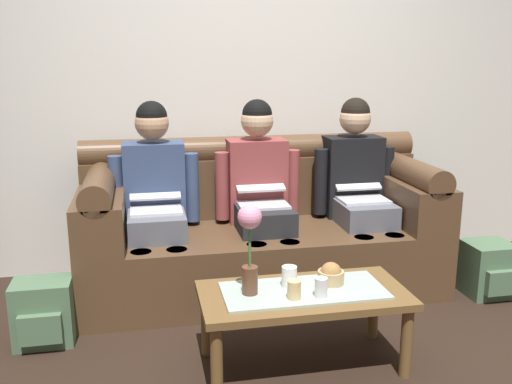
# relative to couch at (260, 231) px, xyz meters

# --- Properties ---
(ground_plane) EXTENTS (14.00, 14.00, 0.00)m
(ground_plane) POSITION_rel_couch_xyz_m (0.00, -1.17, -0.37)
(ground_plane) COLOR black
(back_wall_patterned) EXTENTS (6.00, 0.12, 2.90)m
(back_wall_patterned) POSITION_rel_couch_xyz_m (0.00, 0.53, 1.08)
(back_wall_patterned) COLOR silver
(back_wall_patterned) RESTS_ON ground_plane
(couch) EXTENTS (2.26, 0.88, 0.96)m
(couch) POSITION_rel_couch_xyz_m (0.00, 0.00, 0.00)
(couch) COLOR #513823
(couch) RESTS_ON ground_plane
(person_left) EXTENTS (0.56, 0.67, 1.22)m
(person_left) POSITION_rel_couch_xyz_m (-0.66, -0.00, 0.29)
(person_left) COLOR #595B66
(person_left) RESTS_ON ground_plane
(person_middle) EXTENTS (0.56, 0.67, 1.22)m
(person_middle) POSITION_rel_couch_xyz_m (0.00, -0.00, 0.29)
(person_middle) COLOR #232326
(person_middle) RESTS_ON ground_plane
(person_right) EXTENTS (0.56, 0.67, 1.22)m
(person_right) POSITION_rel_couch_xyz_m (0.66, -0.00, 0.29)
(person_right) COLOR #595B66
(person_right) RESTS_ON ground_plane
(coffee_table) EXTENTS (1.00, 0.49, 0.40)m
(coffee_table) POSITION_rel_couch_xyz_m (0.00, -1.03, -0.03)
(coffee_table) COLOR brown
(coffee_table) RESTS_ON ground_plane
(flower_vase) EXTENTS (0.11, 0.11, 0.43)m
(flower_vase) POSITION_rel_couch_xyz_m (-0.26, -1.03, 0.30)
(flower_vase) COLOR brown
(flower_vase) RESTS_ON coffee_table
(snack_bowl) EXTENTS (0.13, 0.13, 0.11)m
(snack_bowl) POSITION_rel_couch_xyz_m (0.15, -0.98, 0.07)
(snack_bowl) COLOR tan
(snack_bowl) RESTS_ON coffee_table
(cup_near_left) EXTENTS (0.07, 0.07, 0.10)m
(cup_near_left) POSITION_rel_couch_xyz_m (-0.06, -0.98, 0.08)
(cup_near_left) COLOR white
(cup_near_left) RESTS_ON coffee_table
(cup_near_right) EXTENTS (0.06, 0.06, 0.09)m
(cup_near_right) POSITION_rel_couch_xyz_m (-0.07, -1.12, 0.07)
(cup_near_right) COLOR #DBB77A
(cup_near_right) RESTS_ON coffee_table
(cup_far_center) EXTENTS (0.06, 0.06, 0.09)m
(cup_far_center) POSITION_rel_couch_xyz_m (0.05, -1.13, 0.07)
(cup_far_center) COLOR silver
(cup_far_center) RESTS_ON coffee_table
(backpack_left) EXTENTS (0.30, 0.26, 0.35)m
(backpack_left) POSITION_rel_couch_xyz_m (-1.28, -0.55, -0.20)
(backpack_left) COLOR #4C6B4C
(backpack_left) RESTS_ON ground_plane
(backpack_right) EXTENTS (0.29, 0.32, 0.34)m
(backpack_right) POSITION_rel_couch_xyz_m (1.39, -0.44, -0.20)
(backpack_right) COLOR #4C6B4C
(backpack_right) RESTS_ON ground_plane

